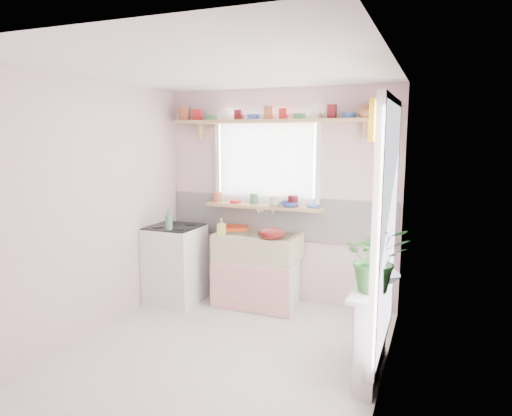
% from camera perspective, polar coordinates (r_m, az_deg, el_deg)
% --- Properties ---
extents(room, '(3.20, 3.20, 3.20)m').
position_cam_1_polar(room, '(4.47, 7.80, 1.39)').
color(room, silver).
rests_on(room, ground).
extents(sink_unit, '(0.95, 0.65, 1.11)m').
position_cam_1_polar(sink_unit, '(5.32, 0.19, -7.64)').
color(sink_unit, white).
rests_on(sink_unit, ground).
extents(cooker, '(0.58, 0.58, 0.93)m').
position_cam_1_polar(cooker, '(5.52, -10.03, -6.85)').
color(cooker, white).
rests_on(cooker, ground).
extents(radiator_ledge, '(0.22, 0.95, 0.78)m').
position_cam_1_polar(radiator_ledge, '(3.99, 14.27, -14.32)').
color(radiator_ledge, white).
rests_on(radiator_ledge, ground).
extents(windowsill, '(1.40, 0.22, 0.04)m').
position_cam_1_polar(windowsill, '(5.34, 0.94, 0.20)').
color(windowsill, tan).
rests_on(windowsill, room).
extents(pine_shelf, '(2.52, 0.24, 0.04)m').
position_cam_1_polar(pine_shelf, '(5.21, 2.49, 10.79)').
color(pine_shelf, tan).
rests_on(pine_shelf, room).
extents(shelf_crockery, '(2.47, 0.11, 0.12)m').
position_cam_1_polar(shelf_crockery, '(5.22, 2.50, 11.62)').
color(shelf_crockery, '#A55133').
rests_on(shelf_crockery, pine_shelf).
extents(sill_crockery, '(1.35, 0.11, 0.12)m').
position_cam_1_polar(sill_crockery, '(5.34, 0.44, 1.02)').
color(sill_crockery, '#A55133').
rests_on(sill_crockery, windowsill).
extents(dish_tray, '(0.45, 0.41, 0.04)m').
position_cam_1_polar(dish_tray, '(5.48, -2.95, -2.46)').
color(dish_tray, red).
rests_on(dish_tray, sink_unit).
extents(colander, '(0.35, 0.35, 0.13)m').
position_cam_1_polar(colander, '(4.94, 1.96, -3.16)').
color(colander, '#611310').
rests_on(colander, sink_unit).
extents(jade_plant, '(0.57, 0.52, 0.52)m').
position_cam_1_polar(jade_plant, '(3.61, 14.79, -6.10)').
color(jade_plant, '#2D6528').
rests_on(jade_plant, radiator_ledge).
extents(fruit_bowl, '(0.42, 0.42, 0.08)m').
position_cam_1_polar(fruit_bowl, '(3.91, 15.13, -8.30)').
color(fruit_bowl, white).
rests_on(fruit_bowl, radiator_ledge).
extents(herb_pot, '(0.11, 0.09, 0.19)m').
position_cam_1_polar(herb_pot, '(3.79, 14.96, -7.99)').
color(herb_pot, '#2B6B2C').
rests_on(herb_pot, radiator_ledge).
extents(soap_bottle_sink, '(0.10, 0.10, 0.19)m').
position_cam_1_polar(soap_bottle_sink, '(5.17, -4.34, -2.33)').
color(soap_bottle_sink, '#D0D860').
rests_on(soap_bottle_sink, sink_unit).
extents(sill_cup, '(0.17, 0.17, 0.11)m').
position_cam_1_polar(sill_cup, '(5.21, 2.47, 0.81)').
color(sill_cup, beige).
rests_on(sill_cup, windowsill).
extents(sill_bowl, '(0.25, 0.25, 0.06)m').
position_cam_1_polar(sill_bowl, '(5.16, 4.20, 0.45)').
color(sill_bowl, '#30479F').
rests_on(sill_bowl, windowsill).
extents(shelf_vase, '(0.20, 0.20, 0.16)m').
position_cam_1_polar(shelf_vase, '(4.92, 13.57, 11.83)').
color(shelf_vase, '#9C5830').
rests_on(shelf_vase, pine_shelf).
extents(cooker_bottle, '(0.10, 0.10, 0.22)m').
position_cam_1_polar(cooker_bottle, '(5.18, -10.85, -1.50)').
color(cooker_bottle, '#458B5A').
rests_on(cooker_bottle, cooker).
extents(fruit, '(0.20, 0.14, 0.10)m').
position_cam_1_polar(fruit, '(3.90, 15.27, -7.41)').
color(fruit, orange).
rests_on(fruit, fruit_bowl).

